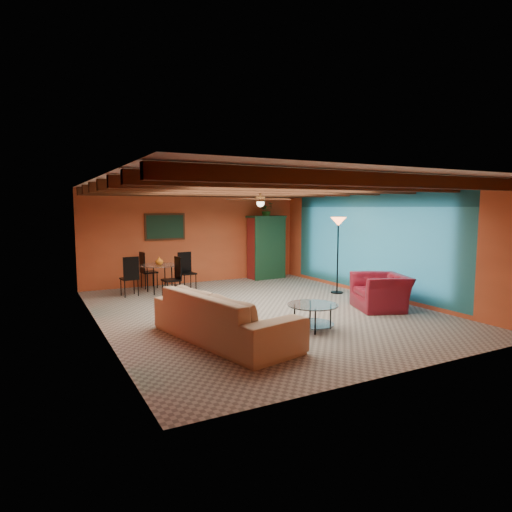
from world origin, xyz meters
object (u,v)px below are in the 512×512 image
armoire (266,248)px  sofa (224,316)px  armchair (381,292)px  floor_lamp (338,255)px  potted_plant (266,210)px  dining_table (159,273)px  vase (159,250)px  coffee_table (313,317)px

armoire → sofa: bearing=-130.1°
armchair → armoire: (-0.16, 4.81, 0.56)m
floor_lamp → potted_plant: 3.19m
armchair → dining_table: bearing=-116.8°
sofa → armchair: 3.91m
sofa → armchair: (3.88, 0.46, -0.03)m
vase → dining_table: bearing=0.0°
potted_plant → vase: bearing=-167.9°
armchair → potted_plant: bearing=-157.6°
armchair → coffee_table: 2.30m
potted_plant → coffee_table: bearing=-110.8°
sofa → armoire: armoire is taller
sofa → vase: (0.15, 4.50, 0.70)m
coffee_table → armoire: (2.06, 5.42, 0.70)m
armoire → vase: armoire is taller
dining_table → armoire: bearing=12.1°
armchair → vase: 5.55m
coffee_table → dining_table: 4.90m
armchair → coffee_table: bearing=-54.0°
armchair → coffee_table: (-2.22, -0.61, -0.14)m
sofa → floor_lamp: (4.18, 2.32, 0.57)m
floor_lamp → armchair: bearing=-99.0°
armoire → potted_plant: size_ratio=4.09×
sofa → dining_table: size_ratio=1.46×
potted_plant → sofa: bearing=-125.3°
armchair → sofa: bearing=-62.7°
potted_plant → vase: size_ratio=2.20×
dining_table → vase: 0.61m
coffee_table → armchair: bearing=15.5°
sofa → floor_lamp: floor_lamp is taller
vase → armchair: bearing=-47.3°
sofa → armchair: size_ratio=2.42×
sofa → armoire: (3.73, 5.27, 0.53)m
dining_table → armoire: 3.68m
potted_plant → armchair: bearing=-88.1°
armchair → dining_table: (-3.73, 4.04, 0.13)m
sofa → floor_lamp: size_ratio=1.44×
armchair → armoire: size_ratio=0.62×
dining_table → vase: (0.00, 0.00, 0.61)m
coffee_table → potted_plant: potted_plant is taller
floor_lamp → potted_plant: potted_plant is taller
armchair → dining_table: size_ratio=0.60×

